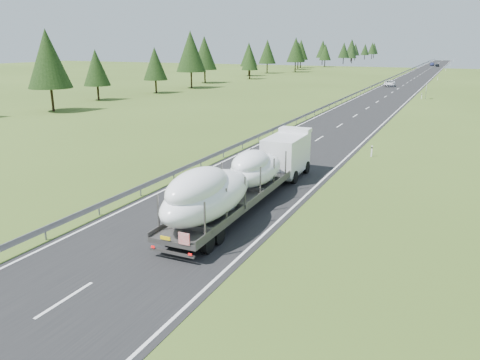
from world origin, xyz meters
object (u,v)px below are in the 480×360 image
at_px(boat_truck, 242,177).
at_px(distant_van, 390,83).
at_px(highway_sign, 426,89).
at_px(distant_car_blue, 432,64).
at_px(distant_car_dark, 437,65).

relative_size(boat_truck, distant_van, 3.62).
bearing_deg(highway_sign, boat_truck, -94.55).
bearing_deg(distant_van, distant_car_blue, 84.01).
relative_size(boat_truck, distant_car_dark, 5.00).
bearing_deg(distant_van, distant_car_dark, 82.52).
bearing_deg(distant_van, highway_sign, -73.19).
distance_m(distant_van, distant_car_blue, 118.56).
xyz_separation_m(highway_sign, boat_truck, (-5.37, -67.41, 0.24)).
height_order(distant_car_dark, distant_car_blue, distant_car_blue).
relative_size(distant_van, distant_car_blue, 1.27).
height_order(highway_sign, distant_van, highway_sign).
bearing_deg(highway_sign, distant_van, 111.98).
bearing_deg(distant_car_dark, distant_car_blue, 107.18).
relative_size(highway_sign, boat_truck, 0.14).
xyz_separation_m(boat_truck, distant_van, (-4.50, 91.85, -1.33)).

